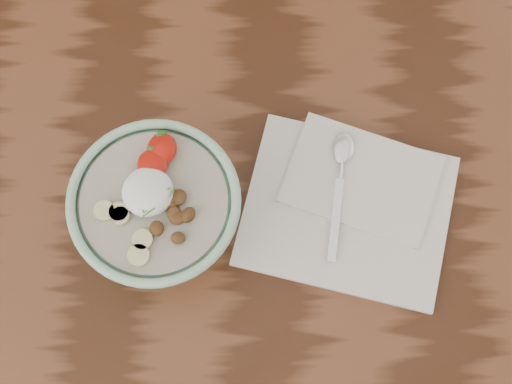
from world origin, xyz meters
TOP-DOWN VIEW (x-y plane):
  - table at (0.00, 0.00)cm, footprint 160.00×90.00cm
  - breakfast_bowl at (7.32, 6.66)cm, footprint 19.98×19.98cm
  - napkin at (31.05, 8.94)cm, footprint 30.03×26.46cm
  - spoon at (29.98, 13.72)cm, footprint 4.32×17.29cm

SIDE VIEW (x-z plane):
  - table at x=0.00cm, z-range 28.20..103.20cm
  - napkin at x=31.05cm, z-range 74.87..76.46cm
  - spoon at x=29.98cm, z-range 76.51..77.41cm
  - breakfast_bowl at x=7.32cm, z-range 75.05..88.56cm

